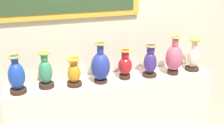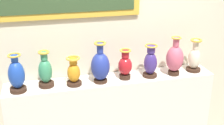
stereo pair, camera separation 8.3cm
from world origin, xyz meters
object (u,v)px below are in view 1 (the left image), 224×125
object	(u,v)px
vase_jade	(45,72)
vase_ivory	(193,57)
vase_crimson	(125,65)
vase_indigo	(150,62)
vase_sapphire	(17,76)
vase_amber	(74,73)
vase_rose	(174,58)
vase_cobalt	(101,66)

from	to	relation	value
vase_jade	vase_ivory	size ratio (longest dim) A/B	1.01
vase_crimson	vase_indigo	distance (m)	0.27
vase_crimson	vase_sapphire	bearing A→B (deg)	-178.49
vase_sapphire	vase_crimson	bearing A→B (deg)	1.51
vase_amber	vase_ivory	xyz separation A→B (m)	(1.32, 0.03, 0.02)
vase_sapphire	vase_rose	world-z (taller)	vase_rose
vase_sapphire	vase_indigo	size ratio (longest dim) A/B	1.07
vase_amber	vase_ivory	size ratio (longest dim) A/B	0.80
vase_amber	vase_crimson	xyz separation A→B (m)	(0.53, 0.02, 0.01)
vase_sapphire	vase_ivory	xyz separation A→B (m)	(1.86, 0.04, -0.02)
vase_crimson	vase_amber	bearing A→B (deg)	-177.93
vase_cobalt	vase_rose	xyz separation A→B (m)	(0.80, -0.01, 0.01)
vase_crimson	vase_ivory	xyz separation A→B (m)	(0.79, 0.01, 0.00)
vase_cobalt	vase_indigo	size ratio (longest dim) A/B	1.21
vase_rose	vase_amber	bearing A→B (deg)	179.37
vase_ivory	vase_amber	bearing A→B (deg)	-178.72
vase_cobalt	vase_sapphire	bearing A→B (deg)	-179.37
vase_crimson	vase_ivory	distance (m)	0.79
vase_amber	vase_indigo	xyz separation A→B (m)	(0.80, 0.01, 0.02)
vase_rose	vase_ivory	size ratio (longest dim) A/B	1.15
vase_amber	vase_ivory	bearing A→B (deg)	1.28
vase_jade	vase_ivory	world-z (taller)	vase_jade
vase_amber	vase_cobalt	size ratio (longest dim) A/B	0.69
vase_sapphire	vase_indigo	world-z (taller)	vase_sapphire
vase_cobalt	vase_crimson	world-z (taller)	vase_cobalt
vase_indigo	vase_crimson	bearing A→B (deg)	177.24
vase_rose	vase_crimson	bearing A→B (deg)	176.69
vase_amber	vase_indigo	world-z (taller)	vase_indigo
vase_jade	vase_indigo	world-z (taller)	vase_jade
vase_jade	vase_cobalt	world-z (taller)	vase_cobalt
vase_sapphire	vase_rose	bearing A→B (deg)	-0.10
vase_rose	vase_sapphire	bearing A→B (deg)	179.90
vase_indigo	vase_rose	xyz separation A→B (m)	(0.26, -0.02, 0.03)
vase_cobalt	vase_rose	size ratio (longest dim) A/B	1.01
vase_amber	vase_crimson	distance (m)	0.53
vase_ivory	vase_sapphire	bearing A→B (deg)	-178.81
vase_jade	vase_rose	bearing A→B (deg)	-2.12
vase_jade	vase_indigo	xyz separation A→B (m)	(1.07, -0.03, -0.00)
vase_amber	vase_indigo	distance (m)	0.80
vase_jade	vase_indigo	bearing A→B (deg)	-1.69
vase_sapphire	vase_crimson	world-z (taller)	vase_sapphire
vase_indigo	vase_amber	bearing A→B (deg)	-179.56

